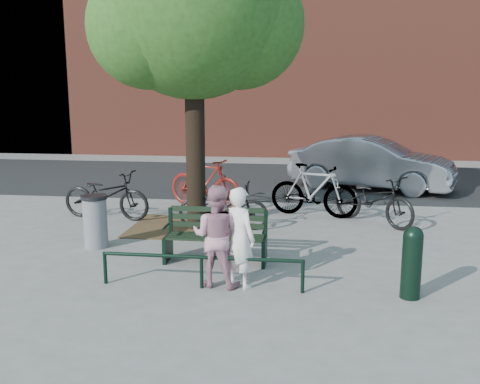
# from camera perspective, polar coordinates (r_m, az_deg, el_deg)

# --- Properties ---
(ground) EXTENTS (90.00, 90.00, 0.00)m
(ground) POSITION_cam_1_polar(r_m,az_deg,el_deg) (9.27, -2.61, -7.50)
(ground) COLOR gray
(ground) RESTS_ON ground
(dirt_pit) EXTENTS (2.40, 2.00, 0.02)m
(dirt_pit) POSITION_cam_1_polar(r_m,az_deg,el_deg) (11.53, -5.62, -3.76)
(dirt_pit) COLOR brown
(dirt_pit) RESTS_ON ground
(road) EXTENTS (40.00, 7.00, 0.01)m
(road) POSITION_cam_1_polar(r_m,az_deg,el_deg) (17.47, 2.23, 1.39)
(road) COLOR black
(road) RESTS_ON ground
(townhouse_row) EXTENTS (45.00, 4.00, 14.00)m
(townhouse_row) POSITION_cam_1_polar(r_m,az_deg,el_deg) (24.90, 4.42, 18.69)
(townhouse_row) COLOR brown
(townhouse_row) RESTS_ON ground
(park_bench) EXTENTS (1.74, 0.54, 0.97)m
(park_bench) POSITION_cam_1_polar(r_m,az_deg,el_deg) (9.20, -2.55, -4.52)
(park_bench) COLOR black
(park_bench) RESTS_ON ground
(guard_railing) EXTENTS (3.06, 0.06, 0.51)m
(guard_railing) POSITION_cam_1_polar(r_m,az_deg,el_deg) (8.02, -4.14, -7.48)
(guard_railing) COLOR black
(guard_railing) RESTS_ON ground
(street_tree) EXTENTS (4.20, 3.80, 6.50)m
(street_tree) POSITION_cam_1_polar(r_m,az_deg,el_deg) (11.18, -4.73, 18.60)
(street_tree) COLOR black
(street_tree) RESTS_ON ground
(person_left) EXTENTS (0.67, 0.62, 1.53)m
(person_left) POSITION_cam_1_polar(r_m,az_deg,el_deg) (7.97, -0.06, -4.87)
(person_left) COLOR white
(person_left) RESTS_ON ground
(person_right) EXTENTS (0.83, 0.70, 1.55)m
(person_right) POSITION_cam_1_polar(r_m,az_deg,el_deg) (8.02, -2.56, -4.70)
(person_right) COLOR #B57C8D
(person_right) RESTS_ON ground
(bollard) EXTENTS (0.28, 0.28, 1.05)m
(bollard) POSITION_cam_1_polar(r_m,az_deg,el_deg) (7.98, 17.86, -6.91)
(bollard) COLOR black
(bollard) RESTS_ON ground
(litter_bin) EXTENTS (0.49, 0.49, 0.99)m
(litter_bin) POSITION_cam_1_polar(r_m,az_deg,el_deg) (10.35, -15.19, -3.01)
(litter_bin) COLOR gray
(litter_bin) RESTS_ON ground
(bicycle_a) EXTENTS (2.20, 1.03, 1.11)m
(bicycle_a) POSITION_cam_1_polar(r_m,az_deg,el_deg) (12.51, -14.09, -0.30)
(bicycle_a) COLOR black
(bicycle_a) RESTS_ON ground
(bicycle_b) EXTENTS (2.19, 1.48, 1.29)m
(bicycle_b) POSITION_cam_1_polar(r_m,az_deg,el_deg) (13.25, -3.77, 1.03)
(bicycle_b) COLOR #63140E
(bicycle_b) RESTS_ON ground
(bicycle_c) EXTENTS (1.92, 0.68, 1.01)m
(bicycle_c) POSITION_cam_1_polar(r_m,az_deg,el_deg) (11.26, -1.81, -1.48)
(bicycle_c) COLOR black
(bicycle_c) RESTS_ON ground
(bicycle_d) EXTENTS (2.13, 1.07, 1.23)m
(bicycle_d) POSITION_cam_1_polar(r_m,az_deg,el_deg) (12.47, 7.87, 0.18)
(bicycle_d) COLOR gray
(bicycle_d) RESTS_ON ground
(bicycle_e) EXTENTS (2.01, 1.97, 1.10)m
(bicycle_e) POSITION_cam_1_polar(r_m,az_deg,el_deg) (12.04, 14.08, -0.76)
(bicycle_e) COLOR black
(bicycle_e) RESTS_ON ground
(parked_car) EXTENTS (4.95, 3.14, 1.54)m
(parked_car) POSITION_cam_1_polar(r_m,az_deg,el_deg) (16.12, 13.84, 2.99)
(parked_car) COLOR gray
(parked_car) RESTS_ON ground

